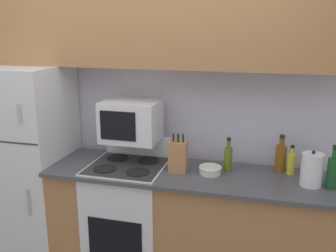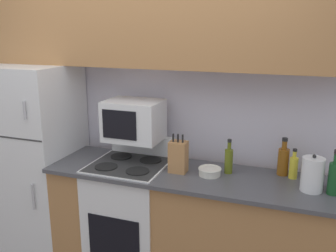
{
  "view_description": "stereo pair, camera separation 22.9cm",
  "coord_description": "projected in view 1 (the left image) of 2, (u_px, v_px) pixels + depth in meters",
  "views": [
    {
      "loc": [
        0.9,
        -2.28,
        1.98
      ],
      "look_at": [
        0.22,
        0.26,
        1.28
      ],
      "focal_mm": 40.0,
      "sensor_mm": 36.0,
      "label": 1
    },
    {
      "loc": [
        1.12,
        -2.21,
        1.98
      ],
      "look_at": [
        0.22,
        0.26,
        1.28
      ],
      "focal_mm": 40.0,
      "sensor_mm": 36.0,
      "label": 2
    }
  ],
  "objects": [
    {
      "name": "kettle",
      "position": [
        312.0,
        170.0,
        2.53
      ],
      "size": [
        0.14,
        0.14,
        0.25
      ],
      "color": "white",
      "rests_on": "lower_cabinets"
    },
    {
      "name": "bottle_cooking_spray",
      "position": [
        291.0,
        163.0,
        2.73
      ],
      "size": [
        0.06,
        0.06,
        0.22
      ],
      "color": "gold",
      "rests_on": "lower_cabinets"
    },
    {
      "name": "refrigerator",
      "position": [
        26.0,
        164.0,
        3.21
      ],
      "size": [
        0.73,
        0.66,
        1.68
      ],
      "color": "white",
      "rests_on": "ground_plane"
    },
    {
      "name": "upper_cabinets",
      "position": [
        148.0,
        22.0,
        2.8
      ],
      "size": [
        2.86,
        0.31,
        0.67
      ],
      "color": "#B27A47",
      "rests_on": "refrigerator"
    },
    {
      "name": "bottle_whiskey",
      "position": [
        281.0,
        157.0,
        2.79
      ],
      "size": [
        0.08,
        0.08,
        0.28
      ],
      "color": "brown",
      "rests_on": "lower_cabinets"
    },
    {
      "name": "bottle_olive_oil",
      "position": [
        228.0,
        158.0,
        2.79
      ],
      "size": [
        0.06,
        0.06,
        0.26
      ],
      "color": "#5B6619",
      "rests_on": "lower_cabinets"
    },
    {
      "name": "bowl",
      "position": [
        210.0,
        170.0,
        2.75
      ],
      "size": [
        0.17,
        0.17,
        0.06
      ],
      "color": "silver",
      "rests_on": "lower_cabinets"
    },
    {
      "name": "lower_cabinets",
      "position": [
        187.0,
        227.0,
        2.92
      ],
      "size": [
        2.13,
        0.61,
        0.93
      ],
      "color": "#B27A47",
      "rests_on": "ground_plane"
    },
    {
      "name": "microwave",
      "position": [
        131.0,
        121.0,
        2.93
      ],
      "size": [
        0.44,
        0.34,
        0.32
      ],
      "color": "white",
      "rests_on": "stove"
    },
    {
      "name": "bottle_wine_green",
      "position": [
        333.0,
        172.0,
        2.48
      ],
      "size": [
        0.08,
        0.08,
        0.3
      ],
      "color": "#194C23",
      "rests_on": "lower_cabinets"
    },
    {
      "name": "knife_block",
      "position": [
        178.0,
        156.0,
        2.77
      ],
      "size": [
        0.13,
        0.11,
        0.3
      ],
      "color": "#B27A47",
      "rests_on": "lower_cabinets"
    },
    {
      "name": "bottle_soy_sauce",
      "position": [
        331.0,
        174.0,
        2.57
      ],
      "size": [
        0.05,
        0.05,
        0.18
      ],
      "color": "black",
      "rests_on": "lower_cabinets"
    },
    {
      "name": "stove",
      "position": [
        129.0,
        218.0,
        3.02
      ],
      "size": [
        0.58,
        0.6,
        1.1
      ],
      "color": "white",
      "rests_on": "ground_plane"
    },
    {
      "name": "wall_back",
      "position": [
        156.0,
        113.0,
        3.16
      ],
      "size": [
        8.0,
        0.05,
        2.55
      ],
      "color": "silver",
      "rests_on": "ground_plane"
    }
  ]
}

